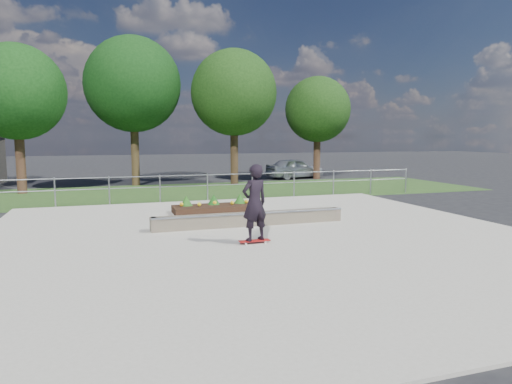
# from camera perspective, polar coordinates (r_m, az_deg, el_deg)

# --- Properties ---
(ground) EXTENTS (120.00, 120.00, 0.00)m
(ground) POSITION_cam_1_polar(r_m,az_deg,el_deg) (12.52, 1.29, -5.83)
(ground) COLOR black
(ground) RESTS_ON ground
(grass_verge) EXTENTS (30.00, 8.00, 0.02)m
(grass_verge) POSITION_cam_1_polar(r_m,az_deg,el_deg) (23.04, -7.90, 0.01)
(grass_verge) COLOR #27451B
(grass_verge) RESTS_ON ground
(concrete_slab) EXTENTS (15.00, 15.00, 0.06)m
(concrete_slab) POSITION_cam_1_polar(r_m,az_deg,el_deg) (12.51, 1.29, -5.70)
(concrete_slab) COLOR #A4A092
(concrete_slab) RESTS_ON ground
(fence) EXTENTS (20.06, 0.06, 1.20)m
(fence) POSITION_cam_1_polar(r_m,az_deg,el_deg) (19.54, -6.08, 1.04)
(fence) COLOR gray
(fence) RESTS_ON ground
(tree_far_left) EXTENTS (4.55, 4.55, 7.15)m
(tree_far_left) POSITION_cam_1_polar(r_m,az_deg,el_deg) (24.90, -27.78, 10.97)
(tree_far_left) COLOR #362015
(tree_far_left) RESTS_ON ground
(tree_mid_left) EXTENTS (5.25, 5.25, 8.25)m
(tree_mid_left) POSITION_cam_1_polar(r_m,az_deg,el_deg) (26.70, -15.13, 12.82)
(tree_mid_left) COLOR #332514
(tree_mid_left) RESTS_ON ground
(tree_mid_right) EXTENTS (4.90, 4.90, 7.70)m
(tree_mid_right) POSITION_cam_1_polar(r_m,az_deg,el_deg) (26.58, -2.78, 12.26)
(tree_mid_right) COLOR black
(tree_mid_right) RESTS_ON ground
(tree_far_right) EXTENTS (4.20, 4.20, 6.60)m
(tree_far_right) POSITION_cam_1_polar(r_m,az_deg,el_deg) (30.06, 7.71, 10.15)
(tree_far_right) COLOR #351F15
(tree_far_right) RESTS_ON ground
(grind_ledge) EXTENTS (6.00, 0.44, 0.43)m
(grind_ledge) POSITION_cam_1_polar(r_m,az_deg,el_deg) (13.96, -0.71, -3.38)
(grind_ledge) COLOR brown
(grind_ledge) RESTS_ON concrete_slab
(planter_bed) EXTENTS (3.00, 1.20, 0.61)m
(planter_bed) POSITION_cam_1_polar(r_m,az_deg,el_deg) (16.51, -5.14, -1.87)
(planter_bed) COLOR black
(planter_bed) RESTS_ON concrete_slab
(skateboarder) EXTENTS (0.80, 0.63, 2.02)m
(skateboarder) POSITION_cam_1_polar(r_m,az_deg,el_deg) (11.50, -0.18, -1.36)
(skateboarder) COLOR silver
(skateboarder) RESTS_ON concrete_slab
(parked_car) EXTENTS (4.17, 2.27, 1.34)m
(parked_car) POSITION_cam_1_polar(r_m,az_deg,el_deg) (30.40, 4.89, 2.98)
(parked_car) COLOR #ACB2B6
(parked_car) RESTS_ON ground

